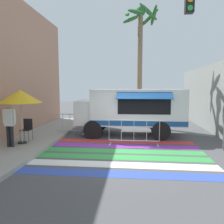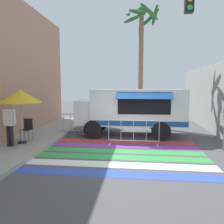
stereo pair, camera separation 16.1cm
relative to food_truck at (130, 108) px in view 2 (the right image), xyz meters
The scene contains 11 objects.
ground_plane 3.39m from the food_truck, 95.27° to the right, with size 60.00×60.00×0.00m, color #4C4C4F.
concrete_wall_right 4.58m from the food_truck, ahead, with size 0.20×16.00×3.77m.
crosswalk_painted 3.66m from the food_truck, 94.81° to the right, with size 6.40×4.36×0.01m.
food_truck is the anchor object (origin of this frame).
traffic_signal_pole 4.91m from the food_truck, 39.17° to the right, with size 4.69×0.29×6.62m.
patio_umbrella 5.24m from the food_truck, 148.05° to the right, with size 1.72×1.72×2.24m.
folding_chair 5.02m from the food_truck, 153.06° to the right, with size 0.40×0.40×0.96m.
vendor_person 5.67m from the food_truck, 144.43° to the right, with size 0.53×0.23×1.77m.
barricade_front 2.21m from the food_truck, 83.30° to the right, with size 2.18×0.44×1.10m.
barricade_side 3.26m from the food_truck, behind, with size 1.56×0.44×1.10m.
palm_tree 4.85m from the food_truck, 78.23° to the left, with size 2.42×2.35×7.42m.
Camera 2 is at (0.66, -8.18, 2.46)m, focal length 35.00 mm.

